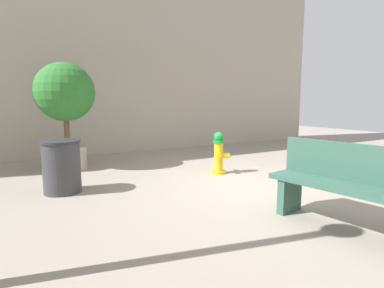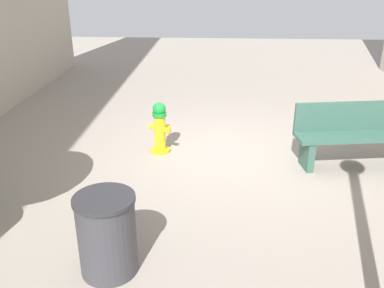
{
  "view_description": "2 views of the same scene",
  "coord_description": "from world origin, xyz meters",
  "px_view_note": "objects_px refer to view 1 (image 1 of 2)",
  "views": [
    {
      "loc": [
        -3.82,
        3.37,
        1.41
      ],
      "look_at": [
        0.39,
        0.97,
        0.75
      ],
      "focal_mm": 28.43,
      "sensor_mm": 36.0,
      "label": 1
    },
    {
      "loc": [
        0.22,
        6.14,
        2.8
      ],
      "look_at": [
        0.53,
        0.99,
        0.59
      ],
      "focal_mm": 39.21,
      "sensor_mm": 36.0,
      "label": 2
    }
  ],
  "objects_px": {
    "fire_hydrant": "(219,153)",
    "bench_near": "(349,185)",
    "planter_tree": "(65,101)",
    "trash_bin": "(62,167)"
  },
  "relations": [
    {
      "from": "fire_hydrant",
      "to": "bench_near",
      "type": "relative_size",
      "value": 0.47
    },
    {
      "from": "planter_tree",
      "to": "trash_bin",
      "type": "bearing_deg",
      "value": 169.46
    },
    {
      "from": "bench_near",
      "to": "planter_tree",
      "type": "distance_m",
      "value": 5.42
    },
    {
      "from": "bench_near",
      "to": "planter_tree",
      "type": "bearing_deg",
      "value": 25.37
    },
    {
      "from": "fire_hydrant",
      "to": "trash_bin",
      "type": "distance_m",
      "value": 2.89
    },
    {
      "from": "bench_near",
      "to": "trash_bin",
      "type": "xyz_separation_m",
      "value": [
        3.06,
        2.62,
        -0.08
      ]
    },
    {
      "from": "fire_hydrant",
      "to": "trash_bin",
      "type": "height_order",
      "value": "fire_hydrant"
    },
    {
      "from": "fire_hydrant",
      "to": "planter_tree",
      "type": "distance_m",
      "value": 3.35
    },
    {
      "from": "bench_near",
      "to": "planter_tree",
      "type": "relative_size",
      "value": 0.8
    },
    {
      "from": "fire_hydrant",
      "to": "planter_tree",
      "type": "height_order",
      "value": "planter_tree"
    }
  ]
}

